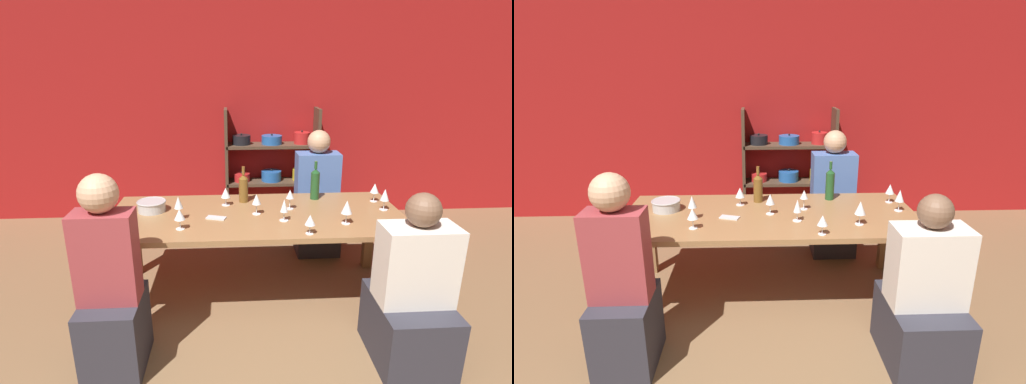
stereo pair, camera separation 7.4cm
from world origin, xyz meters
TOP-DOWN VIEW (x-y plane):
  - wall_back_red at (0.00, 3.83)m, footprint 8.80×0.06m
  - shelf_unit at (0.34, 3.63)m, footprint 1.12×0.30m
  - dining_table at (0.02, 1.89)m, footprint 2.33×1.00m
  - mixing_bowl at (-0.83, 2.01)m, footprint 0.23×0.23m
  - wine_bottle_green at (0.55, 2.23)m, footprint 0.08×0.08m
  - wine_bottle_dark at (-0.07, 2.19)m, footprint 0.08×0.08m
  - wine_glass_empty_a at (-0.55, 1.62)m, footprint 0.08×0.08m
  - wine_glass_red_a at (0.02, 1.89)m, footprint 0.07×0.07m
  - wine_glass_white_a at (-0.58, 1.81)m, footprint 0.07×0.07m
  - wine_glass_red_b at (-0.23, 2.11)m, footprint 0.08×0.08m
  - wine_glass_red_c at (0.22, 1.73)m, footprint 0.07×0.07m
  - wine_glass_red_d at (0.30, 1.98)m, footprint 0.07×0.07m
  - wine_glass_red_e at (1.05, 2.13)m, footprint 0.07×0.07m
  - wine_glass_white_b at (0.67, 1.64)m, footprint 0.08×0.08m
  - wine_glass_empty_b at (1.06, 1.92)m, footprint 0.07×0.07m
  - wine_glass_red_f at (0.37, 1.47)m, footprint 0.07×0.07m
  - cell_phone at (-0.30, 1.81)m, footprint 0.16×0.11m
  - person_near_a at (0.95, 1.06)m, footprint 0.46×0.57m
  - person_far_a at (0.69, 2.75)m, footprint 0.43×0.54m
  - person_near_b at (-0.93, 1.11)m, footprint 0.36×0.45m

SIDE VIEW (x-z plane):
  - person_near_a at x=0.95m, z-range -0.16..0.98m
  - person_far_a at x=0.69m, z-range -0.17..1.08m
  - person_near_b at x=-0.93m, z-range -0.15..1.13m
  - shelf_unit at x=0.34m, z-range -0.07..1.30m
  - dining_table at x=0.02m, z-range 0.29..1.01m
  - cell_phone at x=-0.30m, z-range 0.72..0.73m
  - mixing_bowl at x=-0.83m, z-range 0.73..0.82m
  - wine_glass_red_f at x=0.37m, z-range 0.75..0.90m
  - wine_glass_red_b at x=-0.23m, z-range 0.75..0.91m
  - wine_glass_empty_a at x=-0.55m, z-range 0.76..0.91m
  - wine_glass_red_c at x=0.22m, z-range 0.75..0.92m
  - wine_glass_red_e at x=1.05m, z-range 0.76..0.92m
  - wine_glass_red_a at x=0.02m, z-range 0.76..0.93m
  - wine_glass_red_d at x=0.30m, z-range 0.76..0.93m
  - wine_glass_empty_b at x=1.06m, z-range 0.76..0.94m
  - wine_bottle_dark at x=-0.07m, z-range 0.69..1.01m
  - wine_glass_white_b at x=0.67m, z-range 0.76..0.94m
  - wine_glass_white_a at x=-0.58m, z-range 0.76..0.95m
  - wine_bottle_green at x=0.55m, z-range 0.70..1.04m
  - wall_back_red at x=0.00m, z-range 0.00..2.70m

